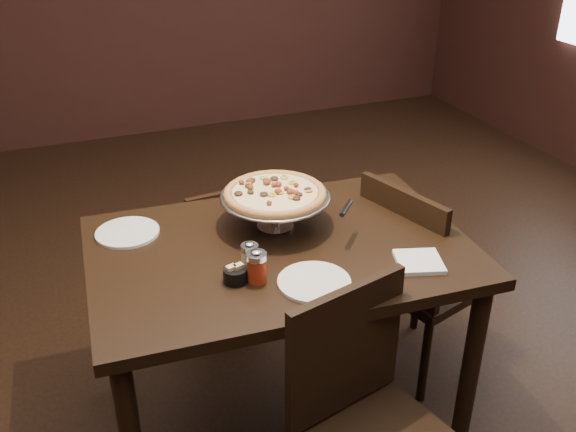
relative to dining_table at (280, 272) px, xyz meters
name	(u,v)px	position (x,y,z in m)	size (l,w,h in m)	color
room	(296,80)	(0.08, 0.07, 0.68)	(6.04, 7.04, 2.84)	black
dining_table	(280,272)	(0.00, 0.00, 0.00)	(1.38, 0.97, 0.83)	black
pizza_stand	(275,194)	(0.03, 0.14, 0.25)	(0.40, 0.40, 0.17)	#B5B4BC
parmesan_shaker	(250,256)	(-0.15, -0.10, 0.16)	(0.06, 0.06, 0.10)	beige
pepper_flake_shaker	(257,266)	(-0.15, -0.18, 0.17)	(0.07, 0.07, 0.12)	maroon
packet_caddy	(235,274)	(-0.21, -0.16, 0.14)	(0.08, 0.08, 0.06)	black
napkin_stack	(419,262)	(0.39, -0.29, 0.12)	(0.15, 0.15, 0.02)	white
plate_left	(127,232)	(-0.49, 0.29, 0.12)	(0.23, 0.23, 0.01)	white
plate_near	(314,282)	(0.02, -0.26, 0.12)	(0.24, 0.24, 0.01)	white
serving_spatula	(346,209)	(0.22, -0.06, 0.24)	(0.15, 0.15, 0.02)	#B5B4BC
chair_far	(223,254)	(-0.04, 0.64, -0.28)	(0.41, 0.41, 0.81)	black
chair_near	(368,420)	(0.07, -0.57, -0.21)	(0.53, 0.53, 0.93)	black
chair_side	(416,273)	(0.64, 0.08, -0.21)	(0.54, 0.54, 0.93)	black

